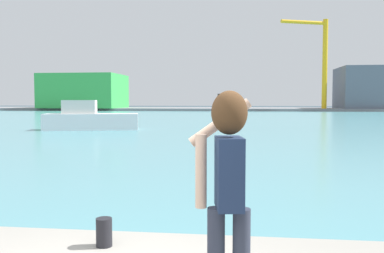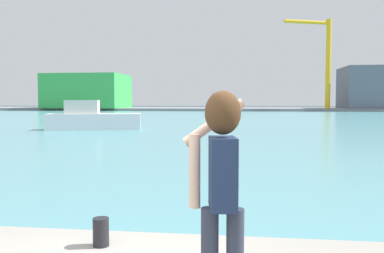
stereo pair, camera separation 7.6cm
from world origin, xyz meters
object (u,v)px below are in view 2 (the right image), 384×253
person_photographer (221,177)px  warehouse_left (88,91)px  boat_moored (92,119)px  warehouse_right (371,88)px  harbor_bollard (101,232)px  port_crane (324,55)px

person_photographer → warehouse_left: size_ratio=0.10×
boat_moored → warehouse_right: bearing=44.7°
harbor_bollard → warehouse_left: (-33.94, 86.20, 3.52)m
warehouse_left → port_crane: port_crane is taller
boat_moored → port_crane: 63.99m
harbor_bollard → warehouse_right: 91.96m
warehouse_left → warehouse_right: (61.60, 1.40, 0.58)m
harbor_bollard → warehouse_left: warehouse_left is taller
harbor_bollard → boat_moored: bearing=111.1°
person_photographer → port_crane: size_ratio=0.10×
port_crane → warehouse_right: bearing=23.8°
boat_moored → warehouse_left: size_ratio=0.43×
boat_moored → person_photographer: bearing=-81.2°
person_photographer → port_crane: 86.14m
warehouse_right → harbor_bollard: bearing=-107.5°
person_photographer → harbor_bollard: bearing=39.3°
harbor_bollard → warehouse_right: warehouse_right is taller
boat_moored → warehouse_right: (37.60, 61.81, 4.02)m
person_photographer → warehouse_right: warehouse_right is taller
harbor_bollard → boat_moored: 27.64m
warehouse_left → warehouse_right: bearing=1.3°
harbor_bollard → port_crane: port_crane is taller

